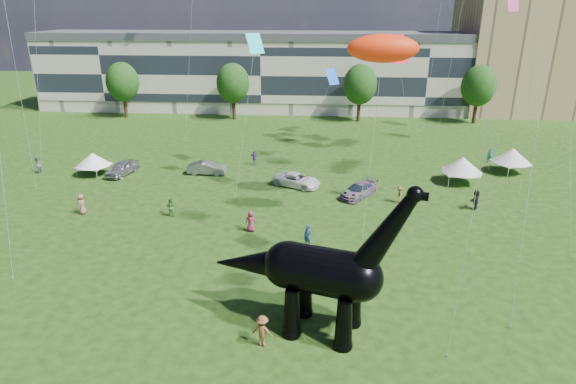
{
  "coord_description": "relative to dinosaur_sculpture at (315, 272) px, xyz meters",
  "views": [
    {
      "loc": [
        2.49,
        -23.33,
        17.16
      ],
      "look_at": [
        0.14,
        8.0,
        5.0
      ],
      "focal_mm": 30.0,
      "sensor_mm": 36.0,
      "label": 1
    }
  ],
  "objects": [
    {
      "name": "gazebo_far",
      "position": [
        20.86,
        29.11,
        -1.69
      ],
      "size": [
        5.14,
        5.14,
        2.78
      ],
      "rotation": [
        0.0,
        0.0,
        0.37
      ],
      "color": "silver",
      "rests_on": "ground"
    },
    {
      "name": "apartment_block",
      "position": [
        37.76,
        65.46,
        7.36
      ],
      "size": [
        28.0,
        18.0,
        22.0
      ],
      "primitive_type": "cube",
      "color": "tan",
      "rests_on": "ground"
    },
    {
      "name": "car_silver",
      "position": [
        -21.45,
        25.2,
        -2.87
      ],
      "size": [
        2.84,
        4.79,
        1.53
      ],
      "primitive_type": "imported",
      "rotation": [
        0.0,
        0.0,
        -0.24
      ],
      "color": "#BCBDC1",
      "rests_on": "ground"
    },
    {
      "name": "dinosaur_sculpture",
      "position": [
        0.0,
        0.0,
        0.0
      ],
      "size": [
        11.73,
        4.94,
        9.63
      ],
      "rotation": [
        0.0,
        0.0,
        -0.28
      ],
      "color": "black",
      "rests_on": "ground"
    },
    {
      "name": "car_white",
      "position": [
        -2.29,
        23.02,
        -2.96
      ],
      "size": [
        5.37,
        4.15,
        1.36
      ],
      "primitive_type": "imported",
      "rotation": [
        0.0,
        0.0,
        1.12
      ],
      "color": "white",
      "rests_on": "ground"
    },
    {
      "name": "visitors",
      "position": [
        -4.15,
        16.19,
        -2.74
      ],
      "size": [
        51.43,
        35.06,
        1.89
      ],
      "color": "brown",
      "rests_on": "ground"
    },
    {
      "name": "car_dark",
      "position": [
        3.8,
        20.62,
        -2.97
      ],
      "size": [
        4.19,
        4.83,
        1.33
      ],
      "primitive_type": "imported",
      "rotation": [
        0.0,
        0.0,
        -0.62
      ],
      "color": "#595960",
      "rests_on": "ground"
    },
    {
      "name": "terrace_row",
      "position": [
        -10.24,
        62.46,
        2.36
      ],
      "size": [
        78.0,
        11.0,
        12.0
      ],
      "primitive_type": "cube",
      "color": "beige",
      "rests_on": "ground"
    },
    {
      "name": "tree_far_left",
      "position": [
        -32.24,
        53.46,
        2.65
      ],
      "size": [
        5.2,
        5.2,
        9.44
      ],
      "color": "#382314",
      "rests_on": "ground"
    },
    {
      "name": "tree_mid_left",
      "position": [
        -14.24,
        53.46,
        2.65
      ],
      "size": [
        5.2,
        5.2,
        9.44
      ],
      "color": "#382314",
      "rests_on": "ground"
    },
    {
      "name": "tree_mid_right",
      "position": [
        5.76,
        53.46,
        2.65
      ],
      "size": [
        5.2,
        5.2,
        9.44
      ],
      "color": "#382314",
      "rests_on": "ground"
    },
    {
      "name": "ground",
      "position": [
        -2.24,
        0.46,
        -3.64
      ],
      "size": [
        220.0,
        220.0,
        0.0
      ],
      "primitive_type": "plane",
      "color": "#16330C",
      "rests_on": "ground"
    },
    {
      "name": "gazebo_near",
      "position": [
        14.56,
        25.29,
        -1.66
      ],
      "size": [
        4.18,
        4.18,
        2.82
      ],
      "rotation": [
        0.0,
        0.0,
        -0.04
      ],
      "color": "silver",
      "rests_on": "ground"
    },
    {
      "name": "gazebo_left",
      "position": [
        -24.46,
        24.97,
        -1.9
      ],
      "size": [
        4.26,
        4.26,
        2.48
      ],
      "rotation": [
        0.0,
        0.0,
        -0.23
      ],
      "color": "white",
      "rests_on": "ground"
    },
    {
      "name": "car_grey",
      "position": [
        -12.29,
        26.1,
        -2.94
      ],
      "size": [
        4.23,
        1.54,
        1.39
      ],
      "primitive_type": "imported",
      "rotation": [
        0.0,
        0.0,
        1.55
      ],
      "color": "slate",
      "rests_on": "ground"
    },
    {
      "name": "tree_far_right",
      "position": [
        23.76,
        53.46,
        2.65
      ],
      "size": [
        5.2,
        5.2,
        9.44
      ],
      "color": "#382314",
      "rests_on": "ground"
    }
  ]
}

